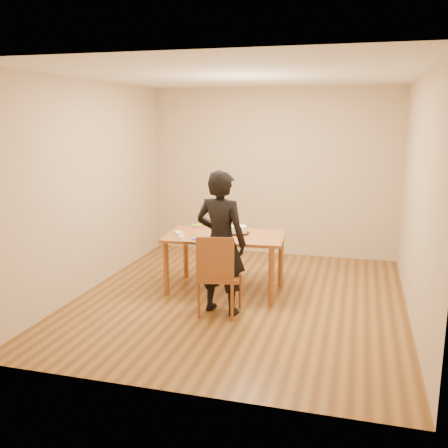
% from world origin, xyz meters
% --- Properties ---
extents(room_shell, '(4.00, 4.50, 2.70)m').
position_xyz_m(room_shell, '(0.00, 0.34, 1.35)').
color(room_shell, brown).
rests_on(room_shell, ground).
extents(dining_table, '(1.57, 1.01, 0.04)m').
position_xyz_m(dining_table, '(-0.27, 0.27, 0.73)').
color(dining_table, brown).
rests_on(dining_table, floor).
extents(dining_chair, '(0.53, 0.53, 0.04)m').
position_xyz_m(dining_chair, '(-0.12, -0.51, 0.45)').
color(dining_chair, brown).
rests_on(dining_chair, floor).
extents(cake_plate, '(0.29, 0.29, 0.02)m').
position_xyz_m(cake_plate, '(-0.11, 0.37, 0.76)').
color(cake_plate, red).
rests_on(cake_plate, dining_table).
extents(cake, '(0.22, 0.22, 0.07)m').
position_xyz_m(cake, '(-0.11, 0.37, 0.81)').
color(cake, white).
rests_on(cake, cake_plate).
extents(frosting_dome, '(0.22, 0.22, 0.03)m').
position_xyz_m(frosting_dome, '(-0.11, 0.37, 0.85)').
color(frosting_dome, white).
rests_on(frosting_dome, cake).
extents(frosting_tub, '(0.10, 0.10, 0.09)m').
position_xyz_m(frosting_tub, '(-0.30, -0.12, 0.79)').
color(frosting_tub, white).
rests_on(frosting_tub, dining_table).
extents(frosting_lid, '(0.09, 0.09, 0.01)m').
position_xyz_m(frosting_lid, '(-0.55, -0.08, 0.75)').
color(frosting_lid, '#1B20B1').
rests_on(frosting_lid, dining_table).
extents(frosting_dollop, '(0.04, 0.04, 0.02)m').
position_xyz_m(frosting_dollop, '(-0.55, -0.08, 0.77)').
color(frosting_dollop, white).
rests_on(frosting_dollop, frosting_lid).
extents(ramekin_green, '(0.08, 0.08, 0.04)m').
position_xyz_m(ramekin_green, '(-0.73, -0.09, 0.77)').
color(ramekin_green, white).
rests_on(ramekin_green, dining_table).
extents(ramekin_yellow, '(0.09, 0.09, 0.04)m').
position_xyz_m(ramekin_yellow, '(-0.81, 0.06, 0.77)').
color(ramekin_yellow, white).
rests_on(ramekin_yellow, dining_table).
extents(ramekin_multi, '(0.09, 0.09, 0.04)m').
position_xyz_m(ramekin_multi, '(-0.86, 0.13, 0.77)').
color(ramekin_multi, white).
rests_on(ramekin_multi, dining_table).
extents(candy_box_pink, '(0.14, 0.11, 0.02)m').
position_xyz_m(candy_box_pink, '(-0.75, 0.58, 0.76)').
color(candy_box_pink, '#D33189').
rests_on(candy_box_pink, dining_table).
extents(candy_box_green, '(0.15, 0.12, 0.02)m').
position_xyz_m(candy_box_green, '(-0.75, 0.59, 0.78)').
color(candy_box_green, green).
rests_on(candy_box_green, candy_box_pink).
extents(spatula, '(0.17, 0.02, 0.01)m').
position_xyz_m(spatula, '(-0.56, -0.27, 0.75)').
color(spatula, black).
rests_on(spatula, dining_table).
extents(person, '(0.67, 0.51, 1.67)m').
position_xyz_m(person, '(-0.12, -0.46, 0.84)').
color(person, black).
rests_on(person, floor).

